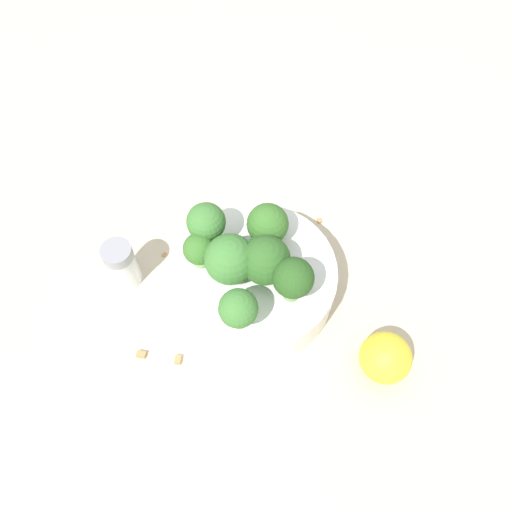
% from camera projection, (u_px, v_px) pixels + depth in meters
% --- Properties ---
extents(ground_plane, '(3.00, 3.00, 0.00)m').
position_uv_depth(ground_plane, '(256.00, 291.00, 0.57)').
color(ground_plane, beige).
extents(bowl, '(0.17, 0.17, 0.05)m').
position_uv_depth(bowl, '(256.00, 281.00, 0.55)').
color(bowl, white).
rests_on(bowl, ground_plane).
extents(broccoli_floret_0, '(0.05, 0.05, 0.06)m').
position_uv_depth(broccoli_floret_0, '(267.00, 259.00, 0.50)').
color(broccoli_floret_0, '#8EB770').
rests_on(broccoli_floret_0, bowl).
extents(broccoli_floret_1, '(0.04, 0.04, 0.06)m').
position_uv_depth(broccoli_floret_1, '(293.00, 279.00, 0.48)').
color(broccoli_floret_1, '#7A9E5B').
rests_on(broccoli_floret_1, bowl).
extents(broccoli_floret_2, '(0.04, 0.04, 0.05)m').
position_uv_depth(broccoli_floret_2, '(268.00, 225.00, 0.52)').
color(broccoli_floret_2, '#7A9E5B').
rests_on(broccoli_floret_2, bowl).
extents(broccoli_floret_3, '(0.03, 0.03, 0.04)m').
position_uv_depth(broccoli_floret_3, '(199.00, 250.00, 0.51)').
color(broccoli_floret_3, '#84AD66').
rests_on(broccoli_floret_3, bowl).
extents(broccoli_floret_4, '(0.05, 0.05, 0.06)m').
position_uv_depth(broccoli_floret_4, '(230.00, 260.00, 0.50)').
color(broccoli_floret_4, '#84AD66').
rests_on(broccoli_floret_4, bowl).
extents(broccoli_floret_5, '(0.04, 0.04, 0.05)m').
position_uv_depth(broccoli_floret_5, '(238.00, 309.00, 0.47)').
color(broccoli_floret_5, '#84AD66').
rests_on(broccoli_floret_5, bowl).
extents(broccoli_floret_6, '(0.04, 0.04, 0.06)m').
position_uv_depth(broccoli_floret_6, '(206.00, 224.00, 0.51)').
color(broccoli_floret_6, '#8EB770').
rests_on(broccoli_floret_6, bowl).
extents(pepper_shaker, '(0.03, 0.03, 0.06)m').
position_uv_depth(pepper_shaker, '(122.00, 264.00, 0.55)').
color(pepper_shaker, silver).
rests_on(pepper_shaker, ground_plane).
extents(lemon_wedge, '(0.05, 0.05, 0.05)m').
position_uv_depth(lemon_wedge, '(385.00, 358.00, 0.50)').
color(lemon_wedge, yellow).
rests_on(lemon_wedge, ground_plane).
extents(almond_crumb_0, '(0.01, 0.01, 0.01)m').
position_uv_depth(almond_crumb_0, '(178.00, 359.00, 0.53)').
color(almond_crumb_0, '#AD7F4C').
rests_on(almond_crumb_0, ground_plane).
extents(almond_crumb_1, '(0.01, 0.01, 0.01)m').
position_uv_depth(almond_crumb_1, '(319.00, 220.00, 0.62)').
color(almond_crumb_1, '#AD7F4C').
rests_on(almond_crumb_1, ground_plane).
extents(almond_crumb_2, '(0.01, 0.01, 0.01)m').
position_uv_depth(almond_crumb_2, '(141.00, 354.00, 0.53)').
color(almond_crumb_2, '#AD7F4C').
rests_on(almond_crumb_2, ground_plane).
extents(almond_crumb_3, '(0.01, 0.00, 0.01)m').
position_uv_depth(almond_crumb_3, '(164.00, 254.00, 0.59)').
color(almond_crumb_3, '#AD7F4C').
rests_on(almond_crumb_3, ground_plane).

